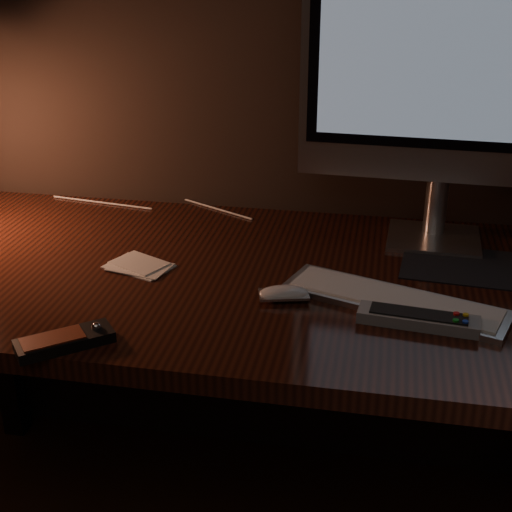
% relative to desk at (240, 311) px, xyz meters
% --- Properties ---
extents(desk, '(1.60, 0.75, 0.75)m').
position_rel_desk_xyz_m(desk, '(0.00, 0.00, 0.00)').
color(desk, '#33140B').
rests_on(desk, ground).
extents(monitor, '(0.62, 0.19, 0.65)m').
position_rel_desk_xyz_m(monitor, '(0.41, 0.17, 0.51)').
color(monitor, silver).
rests_on(monitor, desk).
extents(keyboard, '(0.43, 0.24, 0.02)m').
position_rel_desk_xyz_m(keyboard, '(0.33, -0.15, 0.14)').
color(keyboard, silver).
rests_on(keyboard, desk).
extents(mousepad, '(0.26, 0.21, 0.00)m').
position_rel_desk_xyz_m(mousepad, '(0.46, 0.05, 0.13)').
color(mousepad, black).
rests_on(mousepad, desk).
extents(mouse, '(0.10, 0.07, 0.02)m').
position_rel_desk_xyz_m(mouse, '(0.12, -0.17, 0.14)').
color(mouse, white).
rests_on(mouse, desk).
extents(media_remote, '(0.16, 0.15, 0.03)m').
position_rel_desk_xyz_m(media_remote, '(-0.21, -0.41, 0.14)').
color(media_remote, black).
rests_on(media_remote, desk).
extents(tv_remote, '(0.21, 0.07, 0.03)m').
position_rel_desk_xyz_m(tv_remote, '(0.37, -0.22, 0.14)').
color(tv_remote, gray).
rests_on(tv_remote, desk).
extents(papers, '(0.15, 0.13, 0.01)m').
position_rel_desk_xyz_m(papers, '(-0.19, -0.09, 0.13)').
color(papers, white).
rests_on(papers, desk).
extents(cable, '(0.52, 0.19, 0.00)m').
position_rel_desk_xyz_m(cable, '(-0.27, 0.26, 0.13)').
color(cable, white).
rests_on(cable, desk).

